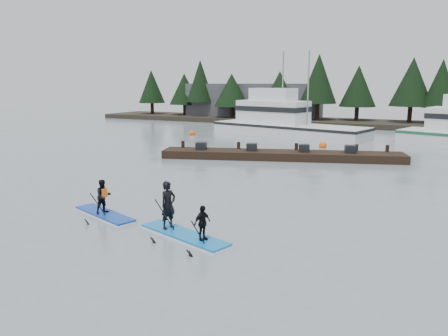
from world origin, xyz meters
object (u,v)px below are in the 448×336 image
at_px(fishing_boat_large, 284,129).
at_px(floating_dock, 281,155).
at_px(paddleboard_solo, 104,204).
at_px(paddleboard_duo, 181,221).

relative_size(fishing_boat_large, floating_dock, 0.99).
bearing_deg(paddleboard_solo, floating_dock, 101.73).
distance_m(fishing_boat_large, paddleboard_solo, 28.53).
relative_size(paddleboard_solo, paddleboard_duo, 0.89).
height_order(fishing_boat_large, paddleboard_duo, fishing_boat_large).
bearing_deg(floating_dock, fishing_boat_large, 90.02).
xyz_separation_m(fishing_boat_large, paddleboard_duo, (5.99, -29.12, -0.12)).
relative_size(floating_dock, paddleboard_duo, 4.33).
relative_size(floating_dock, paddleboard_solo, 4.88).
distance_m(floating_dock, paddleboard_duo, 16.03).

